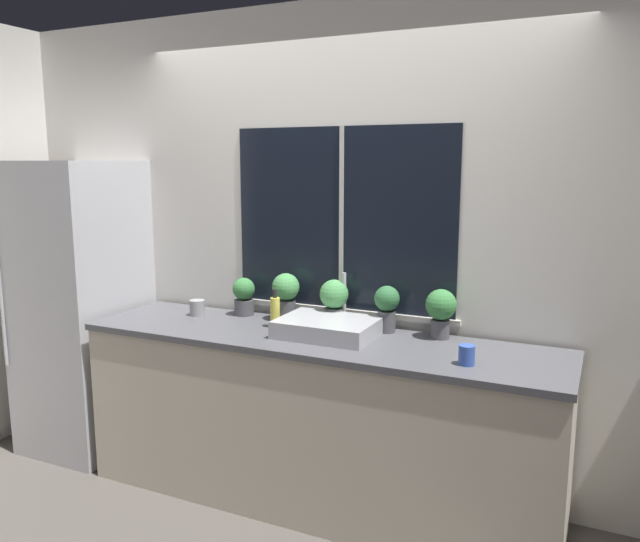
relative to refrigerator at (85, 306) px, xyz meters
name	(u,v)px	position (x,y,z in m)	size (l,w,h in m)	color
ground_plane	(289,529)	(1.66, -0.35, -0.92)	(14.00, 14.00, 0.00)	#4C4742
wall_back	(344,248)	(1.66, 0.34, 0.43)	(8.00, 0.09, 2.70)	silver
wall_left	(132,221)	(-0.60, 1.15, 0.43)	(0.06, 7.00, 2.70)	silver
counter	(316,420)	(1.66, -0.04, -0.45)	(2.58, 0.65, 0.93)	beige
refrigerator	(85,306)	(0.00, 0.00, 0.00)	(0.64, 0.74, 1.84)	#B7B7BC
sink	(328,327)	(1.71, 0.00, 0.06)	(0.50, 0.43, 0.30)	#ADADB2
potted_plant_far_left	(244,295)	(1.07, 0.20, 0.13)	(0.13, 0.13, 0.23)	#4C4C51
potted_plant_left	(286,293)	(1.36, 0.20, 0.17)	(0.16, 0.16, 0.27)	#4C4C51
potted_plant_center	(335,300)	(1.67, 0.20, 0.16)	(0.16, 0.16, 0.26)	#4C4C51
potted_plant_right	(387,305)	(1.97, 0.20, 0.16)	(0.14, 0.14, 0.25)	#4C4C51
potted_plant_far_right	(441,309)	(2.26, 0.20, 0.17)	(0.16, 0.16, 0.26)	#4C4C51
soap_bottle	(275,312)	(1.38, 0.03, 0.10)	(0.05, 0.05, 0.22)	#DBD14C
mug_blue	(467,355)	(2.48, -0.17, 0.06)	(0.07, 0.07, 0.09)	#3351AD
mug_grey	(197,308)	(0.83, 0.07, 0.06)	(0.09, 0.09, 0.09)	gray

